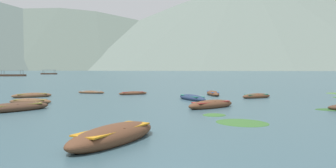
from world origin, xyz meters
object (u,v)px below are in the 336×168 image
object	(u,v)px
rowboat_6	(192,98)
rowboat_10	(133,93)
rowboat_9	(114,135)
rowboat_11	(213,93)
rowboat_12	(211,105)
rowboat_4	(30,101)
rowboat_1	(15,108)
rowboat_2	(32,96)
rowboat_7	(91,92)
ferry_0	(49,74)
rowboat_5	(256,96)
ferry_1	(12,75)

from	to	relation	value
rowboat_6	rowboat_10	size ratio (longest dim) A/B	1.35
rowboat_9	rowboat_11	bearing A→B (deg)	68.96
rowboat_9	rowboat_12	xyz separation A→B (m)	(5.50, 9.83, -0.04)
rowboat_4	rowboat_11	xyz separation A→B (m)	(15.42, 6.96, 0.01)
rowboat_1	rowboat_2	world-z (taller)	rowboat_1
rowboat_10	rowboat_7	bearing A→B (deg)	156.60
rowboat_7	rowboat_10	xyz separation A→B (m)	(4.58, -1.98, 0.02)
rowboat_6	rowboat_12	xyz separation A→B (m)	(0.48, -5.61, 0.03)
rowboat_4	ferry_0	size ratio (longest dim) A/B	0.42
rowboat_5	rowboat_10	distance (m)	12.28
rowboat_6	rowboat_10	bearing A→B (deg)	130.73
rowboat_11	ferry_1	size ratio (longest dim) A/B	0.40
rowboat_12	ferry_1	xyz separation A→B (m)	(-55.84, 104.65, 0.24)
rowboat_2	rowboat_6	world-z (taller)	rowboat_6
rowboat_2	rowboat_6	distance (m)	14.89
rowboat_7	rowboat_9	world-z (taller)	rowboat_9
rowboat_2	rowboat_4	distance (m)	5.88
rowboat_2	rowboat_5	bearing A→B (deg)	-5.72
rowboat_1	rowboat_4	xyz separation A→B (m)	(-0.57, 4.30, -0.04)
rowboat_6	rowboat_7	distance (m)	12.75
rowboat_9	rowboat_12	world-z (taller)	rowboat_9
rowboat_7	ferry_1	distance (m)	101.69
rowboat_1	rowboat_5	distance (m)	19.75
rowboat_7	rowboat_12	world-z (taller)	rowboat_12
rowboat_1	rowboat_2	distance (m)	10.17
rowboat_11	rowboat_1	bearing A→B (deg)	-142.84
rowboat_10	ferry_0	bearing A→B (deg)	109.83
rowboat_2	rowboat_11	size ratio (longest dim) A/B	0.93
rowboat_10	rowboat_11	bearing A→B (deg)	-9.08
rowboat_5	rowboat_7	distance (m)	17.27
rowboat_10	rowboat_11	xyz separation A→B (m)	(8.05, -1.29, 0.04)
rowboat_5	rowboat_9	distance (m)	20.16
rowboat_4	rowboat_5	bearing A→B (deg)	10.67
ferry_1	rowboat_2	bearing A→B (deg)	-66.85
rowboat_1	ferry_0	size ratio (longest dim) A/B	0.52
rowboat_2	rowboat_4	bearing A→B (deg)	-71.72
rowboat_5	rowboat_6	size ratio (longest dim) A/B	0.76
rowboat_1	rowboat_9	distance (m)	11.45
rowboat_5	rowboat_6	bearing A→B (deg)	-167.00
rowboat_6	ferry_0	distance (m)	155.33
rowboat_2	rowboat_5	size ratio (longest dim) A/B	1.09
rowboat_5	rowboat_12	bearing A→B (deg)	-128.51
ferry_1	rowboat_9	bearing A→B (deg)	-66.26
rowboat_5	rowboat_9	bearing A→B (deg)	-123.34
rowboat_5	rowboat_9	world-z (taller)	rowboat_9
rowboat_12	rowboat_2	bearing A→B (deg)	148.79
rowboat_4	rowboat_12	size ratio (longest dim) A/B	0.84
rowboat_1	rowboat_6	size ratio (longest dim) A/B	0.97
ferry_0	rowboat_5	bearing A→B (deg)	-66.85
rowboat_1	ferry_1	xyz separation A→B (m)	(-43.29, 105.47, 0.24)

